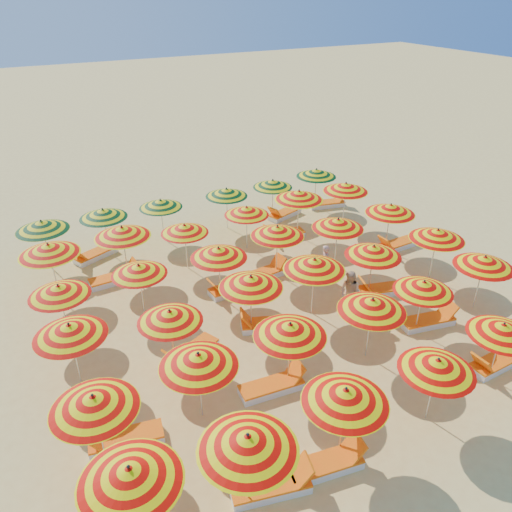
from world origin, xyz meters
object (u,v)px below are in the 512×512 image
umbrella_10 (424,286)px  umbrella_24 (49,249)px  lounger_16 (327,203)px  umbrella_4 (503,330)px  umbrella_25 (122,232)px  umbrella_28 (299,195)px  umbrella_3 (437,365)px  lounger_2 (495,363)px  umbrella_26 (184,229)px  lounger_15 (284,214)px  umbrella_35 (316,173)px  lounger_12 (115,278)px  umbrella_6 (94,403)px  umbrella_30 (42,226)px  umbrella_0 (130,475)px  umbrella_18 (59,290)px  umbrella_13 (170,316)px  umbrella_15 (314,264)px  lounger_3 (124,439)px  umbrella_22 (338,224)px  umbrella_21 (277,231)px  umbrella_33 (226,192)px  umbrella_8 (290,330)px  lounger_9 (232,288)px  umbrella_20 (219,253)px  lounger_4 (273,386)px  lounger_0 (273,486)px  umbrella_19 (139,270)px  umbrella_34 (273,184)px  lounger_1 (326,464)px  umbrella_16 (373,251)px  umbrella_32 (161,204)px  umbrella_11 (484,262)px  beachgoer_b (350,293)px  umbrella_2 (345,396)px  lounger_11 (396,245)px  umbrella_31 (103,213)px  umbrella_29 (346,187)px  umbrella_27 (247,211)px  umbrella_12 (70,330)px  lounger_10 (264,274)px  lounger_14 (95,255)px  umbrella_1 (248,443)px  umbrella_7 (198,360)px  umbrella_14 (251,282)px  lounger_13 (283,235)px

umbrella_10 → umbrella_24: umbrella_24 is taller
lounger_16 → umbrella_4: bearing=-90.8°
umbrella_25 → umbrella_28: size_ratio=0.87×
umbrella_3 → lounger_2: umbrella_3 is taller
umbrella_26 → lounger_15: bearing=22.3°
umbrella_35 → lounger_12: umbrella_35 is taller
umbrella_6 → umbrella_30: bearing=89.0°
umbrella_0 → umbrella_18: umbrella_0 is taller
umbrella_13 → umbrella_15: (4.78, 0.28, 0.17)m
lounger_3 → umbrella_22: bearing=-143.6°
umbrella_21 → umbrella_33: umbrella_21 is taller
umbrella_8 → umbrella_10: bearing=1.3°
lounger_9 → umbrella_20: bearing=11.6°
umbrella_10 → umbrella_25: size_ratio=1.00×
umbrella_15 → umbrella_18: (-7.21, 2.41, -0.17)m
lounger_4 → lounger_9: 4.92m
lounger_0 → lounger_2: size_ratio=1.04×
umbrella_19 → umbrella_34: (7.35, 4.58, -0.00)m
umbrella_26 → lounger_1: bearing=-92.6°
umbrella_16 → umbrella_21: 3.39m
umbrella_8 → umbrella_32: size_ratio=1.24×
umbrella_19 → lounger_1: (1.84, -7.68, -1.48)m
umbrella_11 → beachgoer_b: (-3.86, 1.68, -0.98)m
umbrella_2 → lounger_11: 10.80m
umbrella_31 → umbrella_29: bearing=-13.1°
umbrella_8 → umbrella_26: size_ratio=1.29×
umbrella_6 → umbrella_27: bearing=45.8°
umbrella_4 → umbrella_20: umbrella_20 is taller
umbrella_12 → lounger_10: size_ratio=1.36×
umbrella_21 → lounger_3: (-6.93, -5.00, -1.63)m
lounger_3 → lounger_10: bearing=-131.7°
umbrella_21 → lounger_11: 5.58m
umbrella_31 → umbrella_4: bearing=-58.1°
umbrella_13 → beachgoer_b: (5.85, -0.27, -0.90)m
umbrella_19 → lounger_14: bearing=98.2°
umbrella_4 → lounger_10: (-2.92, 7.47, -1.49)m
umbrella_20 → umbrella_22: bearing=-0.3°
umbrella_6 → umbrella_2: bearing=-25.6°
umbrella_2 → lounger_16: bearing=56.2°
umbrella_28 → lounger_1: umbrella_28 is taller
umbrella_19 → umbrella_34: bearing=31.9°
umbrella_3 → lounger_9: (-1.83, 7.37, -1.52)m
umbrella_20 → lounger_12: (-2.92, 2.69, -1.60)m
umbrella_0 → umbrella_1: umbrella_1 is taller
umbrella_26 → umbrella_7: bearing=-108.0°
umbrella_13 → lounger_15: 10.74m
umbrella_0 → umbrella_3: bearing=-2.5°
umbrella_15 → umbrella_31: size_ratio=1.15×
umbrella_20 → lounger_2: size_ratio=1.14×
umbrella_14 → lounger_13: 6.68m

